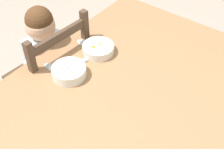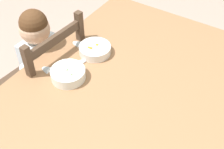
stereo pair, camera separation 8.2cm
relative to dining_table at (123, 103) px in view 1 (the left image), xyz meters
The scene contains 6 objects.
dining_table is the anchor object (origin of this frame).
dining_chair 0.62m from the dining_table, 86.30° to the left, with size 0.45×0.45×0.93m.
child_figure 0.58m from the dining_table, 85.87° to the left, with size 0.32×0.31×0.97m.
bowl_of_peas 0.32m from the dining_table, 104.72° to the left, with size 0.18×0.18×0.06m.
bowl_of_carrots 0.35m from the dining_table, 61.01° to the left, with size 0.18×0.18×0.05m.
spoon 0.31m from the dining_table, 75.90° to the left, with size 0.12×0.10×0.01m.
Camera 1 is at (-0.81, -0.55, 1.81)m, focal length 47.45 mm.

